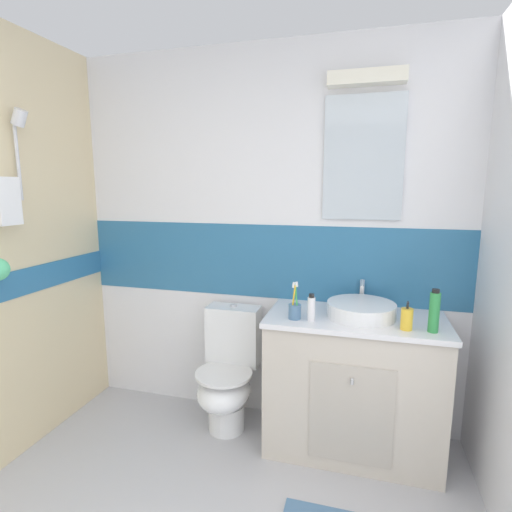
% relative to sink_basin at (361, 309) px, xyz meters
% --- Properties ---
extents(wall_back_tiled, '(3.20, 0.20, 2.50)m').
position_rel_sink_basin_xyz_m(wall_back_tiled, '(-0.64, 0.30, 0.36)').
color(wall_back_tiled, white).
rests_on(wall_back_tiled, ground_plane).
extents(vanity_cabinet, '(1.03, 0.53, 0.85)m').
position_rel_sink_basin_xyz_m(vanity_cabinet, '(-0.03, -0.00, -0.47)').
color(vanity_cabinet, beige).
rests_on(vanity_cabinet, ground_plane).
extents(sink_basin, '(0.39, 0.44, 0.18)m').
position_rel_sink_basin_xyz_m(sink_basin, '(0.00, 0.00, 0.00)').
color(sink_basin, white).
rests_on(sink_basin, vanity_cabinet).
extents(toilet, '(0.37, 0.50, 0.81)m').
position_rel_sink_basin_xyz_m(toilet, '(-0.83, 0.01, -0.52)').
color(toilet, white).
rests_on(toilet, ground_plane).
extents(toothbrush_cup, '(0.07, 0.07, 0.22)m').
position_rel_sink_basin_xyz_m(toothbrush_cup, '(-0.37, -0.14, 0.01)').
color(toothbrush_cup, '#4C7299').
rests_on(toothbrush_cup, vanity_cabinet).
extents(soap_dispenser, '(0.06, 0.06, 0.16)m').
position_rel_sink_basin_xyz_m(soap_dispenser, '(0.24, -0.16, 0.01)').
color(soap_dispenser, yellow).
rests_on(soap_dispenser, vanity_cabinet).
extents(shampoo_bottle_tall, '(0.05, 0.05, 0.23)m').
position_rel_sink_basin_xyz_m(shampoo_bottle_tall, '(0.37, -0.16, 0.06)').
color(shampoo_bottle_tall, green).
rests_on(shampoo_bottle_tall, vanity_cabinet).
extents(deodorant_spray_can, '(0.04, 0.04, 0.16)m').
position_rel_sink_basin_xyz_m(deodorant_spray_can, '(-0.27, -0.15, 0.03)').
color(deodorant_spray_can, white).
rests_on(deodorant_spray_can, vanity_cabinet).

